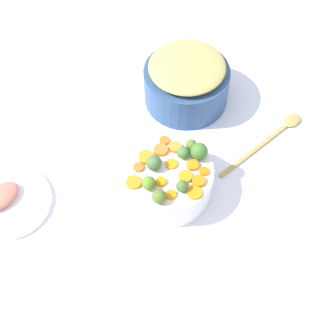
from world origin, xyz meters
The scene contains 28 objects.
tabletop centered at (0.00, 0.00, 0.01)m, with size 2.40×2.40×0.02m, color white.
serving_bowl_carrots centered at (0.02, -0.02, 0.07)m, with size 0.23×0.23×0.09m, color white.
metal_pot centered at (0.31, 0.12, 0.08)m, with size 0.24×0.24×0.11m, color #2E4D7B.
stuffing_mound centered at (0.31, 0.12, 0.15)m, with size 0.21×0.21×0.03m, color tan.
carrot_slice_0 centered at (0.02, 0.05, 0.12)m, with size 0.04×0.04×0.01m, color orange.
carrot_slice_1 centered at (0.06, 0.03, 0.12)m, with size 0.04×0.04×0.01m, color orange.
carrot_slice_2 centered at (0.06, -0.09, 0.12)m, with size 0.02×0.02×0.01m, color orange.
carrot_slice_3 centered at (0.09, 0.04, 0.12)m, with size 0.03×0.03×0.01m, color orange.
carrot_slice_4 centered at (0.00, -0.11, 0.12)m, with size 0.04×0.04×0.01m, color orange.
carrot_slice_5 centered at (-0.04, -0.06, 0.12)m, with size 0.03×0.03×0.01m, color orange.
carrot_slice_6 centered at (0.03, -0.10, 0.12)m, with size 0.03×0.03×0.01m, color orange.
carrot_slice_7 centered at (0.02, -0.06, 0.12)m, with size 0.03×0.03×0.01m, color orange.
carrot_slice_8 centered at (0.08, 0.01, 0.12)m, with size 0.03×0.03×0.01m, color orange.
carrot_slice_9 centered at (-0.06, 0.03, 0.12)m, with size 0.04×0.04×0.01m, color orange.
carrot_slice_10 centered at (-0.02, 0.05, 0.12)m, with size 0.03×0.03×0.01m, color orange.
carrot_slice_11 centered at (0.06, -0.06, 0.12)m, with size 0.03×0.03×0.01m, color orange.
carrot_slice_12 centered at (-0.02, -0.02, 0.12)m, with size 0.03×0.03×0.01m, color orange.
carrot_slice_13 centered at (0.04, -0.01, 0.12)m, with size 0.03×0.03×0.01m, color orange.
brussels_sprout_0 centered at (-0.05, -0.01, 0.13)m, with size 0.03×0.03×0.03m, color #5B8426.
brussels_sprout_1 centered at (0.01, 0.02, 0.13)m, with size 0.04×0.04×0.04m, color #486E3D.
brussels_sprout_2 centered at (0.07, -0.02, 0.13)m, with size 0.03×0.03×0.03m, color #47793A.
brussels_sprout_3 centered at (-0.01, -0.07, 0.13)m, with size 0.03×0.03×0.03m, color #476B31.
brussels_sprout_4 centered at (0.10, -0.06, 0.13)m, with size 0.04×0.04×0.04m, color #42722D.
brussels_sprout_5 centered at (0.11, -0.03, 0.13)m, with size 0.03×0.03×0.03m, color #53712D.
brussels_sprout_6 centered at (-0.06, -0.05, 0.13)m, with size 0.03×0.03×0.03m, color #586D28.
wooden_spoon centered at (0.34, -0.16, 0.03)m, with size 0.31×0.10×0.01m.
ham_plate centered at (-0.25, 0.29, 0.03)m, with size 0.22×0.22×0.01m, color white.
ham_slice_main centered at (-0.25, 0.31, 0.05)m, with size 0.10×0.07×0.03m, color #D17462.
Camera 1 is at (-0.54, -0.40, 1.15)m, focal length 54.10 mm.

